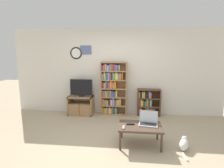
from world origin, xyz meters
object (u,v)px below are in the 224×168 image
at_px(bookshelf_short, 147,103).
at_px(remote_far_from_laptop, 124,127).
at_px(laptop, 148,121).
at_px(remote_near_laptop, 130,124).
at_px(tv_stand, 81,105).
at_px(television, 81,88).
at_px(cat, 184,144).
at_px(coffee_table, 140,128).
at_px(bookshelf_tall, 112,88).

height_order(bookshelf_short, remote_far_from_laptop, bookshelf_short).
bearing_deg(laptop, remote_near_laptop, -162.14).
height_order(tv_stand, bookshelf_short, bookshelf_short).
bearing_deg(tv_stand, remote_near_laptop, -47.83).
xyz_separation_m(tv_stand, television, (0.03, -0.01, 0.54)).
bearing_deg(television, cat, -35.77).
height_order(television, remote_near_laptop, television).
bearing_deg(cat, bookshelf_short, 124.76).
relative_size(remote_near_laptop, cat, 0.30).
bearing_deg(tv_stand, remote_far_from_laptop, -53.24).
bearing_deg(cat, remote_far_from_laptop, -158.20).
distance_m(tv_stand, television, 0.54).
bearing_deg(cat, coffee_table, -168.17).
xyz_separation_m(tv_stand, remote_far_from_laptop, (1.38, -1.84, 0.12)).
bearing_deg(coffee_table, laptop, 26.35).
relative_size(coffee_table, remote_far_from_laptop, 5.30).
relative_size(television, bookshelf_short, 0.84).
bearing_deg(bookshelf_short, cat, -75.08).
height_order(television, laptop, television).
xyz_separation_m(laptop, remote_near_laptop, (-0.36, -0.06, -0.05)).
bearing_deg(bookshelf_tall, bookshelf_short, 0.11).
xyz_separation_m(bookshelf_short, laptop, (-0.14, -1.74, 0.08)).
distance_m(tv_stand, coffee_table, 2.40).
relative_size(television, bookshelf_tall, 0.42).
bearing_deg(bookshelf_short, tv_stand, -176.24).
bearing_deg(laptop, bookshelf_short, 94.09).
height_order(coffee_table, cat, coffee_table).
bearing_deg(remote_far_from_laptop, cat, -177.72).
relative_size(television, cat, 1.23).
distance_m(television, bookshelf_tall, 0.94).
height_order(bookshelf_short, coffee_table, bookshelf_short).
distance_m(coffee_table, remote_far_from_laptop, 0.36).
height_order(television, bookshelf_tall, bookshelf_tall).
distance_m(bookshelf_short, laptop, 1.75).
xyz_separation_m(bookshelf_tall, bookshelf_short, (1.05, 0.00, -0.42)).
distance_m(laptop, remote_near_laptop, 0.37).
relative_size(coffee_table, remote_near_laptop, 5.19).
height_order(bookshelf_short, remote_near_laptop, bookshelf_short).
xyz_separation_m(television, remote_near_laptop, (1.48, -1.66, -0.42)).
distance_m(television, remote_far_from_laptop, 2.32).
distance_m(television, remote_near_laptop, 2.26).
height_order(tv_stand, television, television).
bearing_deg(tv_stand, television, -13.83).
distance_m(coffee_table, laptop, 0.21).
height_order(television, remote_far_from_laptop, television).
distance_m(tv_stand, bookshelf_tall, 1.09).
distance_m(bookshelf_short, remote_far_from_laptop, 2.07).
bearing_deg(remote_far_from_laptop, tv_stand, -52.92).
relative_size(television, remote_far_from_laptop, 4.20).
height_order(remote_near_laptop, cat, remote_near_laptop).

